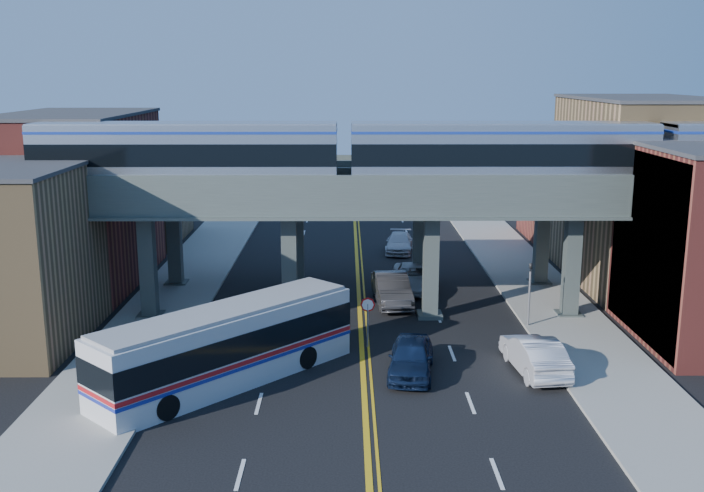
# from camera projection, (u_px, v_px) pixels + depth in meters

# --- Properties ---
(ground) EXTENTS (120.00, 120.00, 0.00)m
(ground) POSITION_uv_depth(u_px,v_px,m) (363.00, 368.00, 37.17)
(ground) COLOR black
(ground) RESTS_ON ground
(sidewalk_west) EXTENTS (5.00, 70.00, 0.16)m
(sidewalk_west) POSITION_uv_depth(u_px,v_px,m) (167.00, 306.00, 46.83)
(sidewalk_west) COLOR gray
(sidewalk_west) RESTS_ON ground
(sidewalk_east) EXTENTS (5.00, 70.00, 0.16)m
(sidewalk_east) POSITION_uv_depth(u_px,v_px,m) (551.00, 305.00, 46.99)
(sidewalk_east) COLOR gray
(sidewalk_east) RESTS_ON ground
(building_west_a) EXTENTS (8.00, 10.00, 9.00)m
(building_west_a) POSITION_uv_depth(u_px,v_px,m) (0.00, 257.00, 39.97)
(building_west_a) COLOR olive
(building_west_a) RESTS_ON ground
(building_west_b) EXTENTS (8.00, 14.00, 11.00)m
(building_west_b) POSITION_uv_depth(u_px,v_px,m) (77.00, 200.00, 51.47)
(building_west_b) COLOR maroon
(building_west_b) RESTS_ON ground
(building_west_c) EXTENTS (8.00, 10.00, 8.00)m
(building_west_c) POSITION_uv_depth(u_px,v_px,m) (131.00, 193.00, 64.48)
(building_west_c) COLOR olive
(building_west_c) RESTS_ON ground
(building_east_b) EXTENTS (8.00, 14.00, 12.00)m
(building_east_b) POSITION_uv_depth(u_px,v_px,m) (639.00, 192.00, 51.60)
(building_east_b) COLOR olive
(building_east_b) RESTS_ON ground
(building_east_c) EXTENTS (8.00, 10.00, 9.00)m
(building_east_c) POSITION_uv_depth(u_px,v_px,m) (580.00, 187.00, 64.62)
(building_east_c) COLOR maroon
(building_east_c) RESTS_ON ground
(mural_panel) EXTENTS (0.10, 9.50, 9.50)m
(mural_panel) POSITION_uv_depth(u_px,v_px,m) (645.00, 252.00, 40.14)
(mural_panel) COLOR teal
(mural_panel) RESTS_ON ground
(elevated_viaduct_near) EXTENTS (52.00, 3.60, 7.40)m
(elevated_viaduct_near) POSITION_uv_depth(u_px,v_px,m) (360.00, 206.00, 43.57)
(elevated_viaduct_near) COLOR #444F4D
(elevated_viaduct_near) RESTS_ON ground
(elevated_viaduct_far) EXTENTS (52.00, 3.60, 7.40)m
(elevated_viaduct_far) POSITION_uv_depth(u_px,v_px,m) (358.00, 188.00, 50.40)
(elevated_viaduct_far) COLOR #444F4D
(elevated_viaduct_far) RESTS_ON ground
(transit_train) EXTENTS (50.97, 3.20, 3.73)m
(transit_train) POSITION_uv_depth(u_px,v_px,m) (501.00, 153.00, 42.98)
(transit_train) COLOR black
(transit_train) RESTS_ON elevated_viaduct_near
(stop_sign) EXTENTS (0.76, 0.09, 2.63)m
(stop_sign) POSITION_uv_depth(u_px,v_px,m) (368.00, 314.00, 39.72)
(stop_sign) COLOR slate
(stop_sign) RESTS_ON ground
(traffic_signal) EXTENTS (0.15, 0.18, 4.10)m
(traffic_signal) POSITION_uv_depth(u_px,v_px,m) (530.00, 287.00, 42.59)
(traffic_signal) COLOR slate
(traffic_signal) RESTS_ON ground
(transit_bus) EXTENTS (11.05, 11.37, 3.35)m
(transit_bus) POSITION_uv_depth(u_px,v_px,m) (228.00, 346.00, 35.15)
(transit_bus) COLOR silver
(transit_bus) RESTS_ON ground
(car_lane_a) EXTENTS (2.63, 5.18, 1.69)m
(car_lane_a) POSITION_uv_depth(u_px,v_px,m) (411.00, 357.00, 36.27)
(car_lane_a) COLOR #0E1A34
(car_lane_a) RESTS_ON ground
(car_lane_b) EXTENTS (2.39, 5.71, 1.84)m
(car_lane_b) POSITION_uv_depth(u_px,v_px,m) (392.00, 289.00, 47.31)
(car_lane_b) COLOR #2A2A2C
(car_lane_b) RESTS_ON ground
(car_lane_c) EXTENTS (3.20, 5.92, 1.58)m
(car_lane_c) POSITION_uv_depth(u_px,v_px,m) (412.00, 277.00, 50.55)
(car_lane_c) COLOR silver
(car_lane_c) RESTS_ON ground
(car_lane_d) EXTENTS (2.56, 5.12, 1.43)m
(car_lane_d) POSITION_uv_depth(u_px,v_px,m) (399.00, 243.00, 61.13)
(car_lane_d) COLOR silver
(car_lane_d) RESTS_ON ground
(car_parked_curb) EXTENTS (2.41, 5.45, 1.74)m
(car_parked_curb) POSITION_uv_depth(u_px,v_px,m) (534.00, 354.00, 36.56)
(car_parked_curb) COLOR silver
(car_parked_curb) RESTS_ON ground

